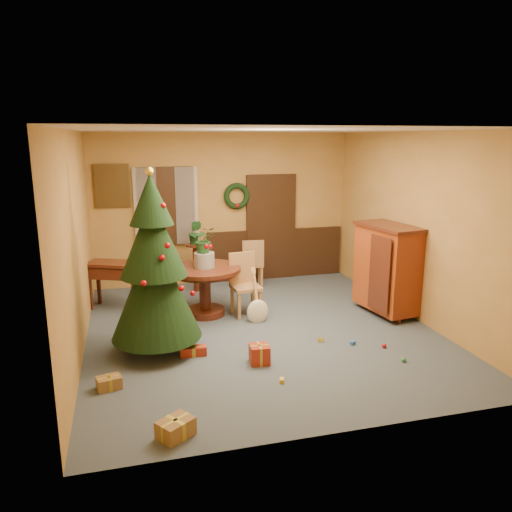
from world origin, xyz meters
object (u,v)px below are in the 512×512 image
object	(u,v)px
chair_near	(244,282)
christmas_tree	(154,268)
writing_desk	(115,274)
sideboard	(387,267)
dining_table	(205,282)

from	to	relation	value
chair_near	christmas_tree	world-z (taller)	christmas_tree
writing_desk	sideboard	bearing A→B (deg)	-18.41
christmas_tree	writing_desk	distance (m)	2.12
writing_desk	christmas_tree	bearing A→B (deg)	-74.43
dining_table	sideboard	size ratio (longest dim) A/B	0.79
dining_table	chair_near	xyz separation A→B (m)	(0.62, -0.10, -0.02)
dining_table	writing_desk	world-z (taller)	dining_table
dining_table	writing_desk	distance (m)	1.58
dining_table	writing_desk	size ratio (longest dim) A/B	1.17
writing_desk	dining_table	bearing A→B (deg)	-27.63
christmas_tree	sideboard	world-z (taller)	christmas_tree
dining_table	chair_near	bearing A→B (deg)	-9.04
sideboard	dining_table	bearing A→B (deg)	166.55
dining_table	christmas_tree	size ratio (longest dim) A/B	0.47
christmas_tree	writing_desk	xyz separation A→B (m)	(-0.55, 1.97, -0.56)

